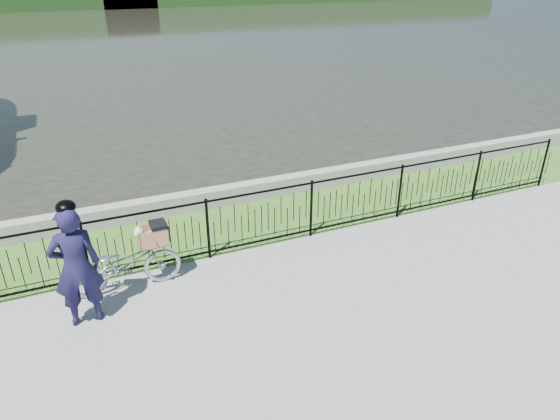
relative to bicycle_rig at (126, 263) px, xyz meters
name	(u,v)px	position (x,y,z in m)	size (l,w,h in m)	color
ground	(299,293)	(2.45, -1.22, -0.47)	(120.00, 120.00, 0.00)	gray
grass_strip	(244,223)	(2.45, 1.38, -0.47)	(60.00, 2.00, 0.01)	#38631F
water	(97,38)	(2.45, 31.78, -0.47)	(120.00, 120.00, 0.00)	black
quay_wall	(228,195)	(2.45, 2.38, -0.27)	(60.00, 0.30, 0.40)	gray
fence	(262,219)	(2.45, 0.38, 0.10)	(14.00, 0.06, 1.15)	black
bicycle_rig	(126,263)	(0.00, 0.00, 0.00)	(1.74, 0.61, 1.09)	#B1B6BD
cyclist	(76,266)	(-0.69, -0.58, 0.47)	(0.69, 0.47, 1.92)	#151233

